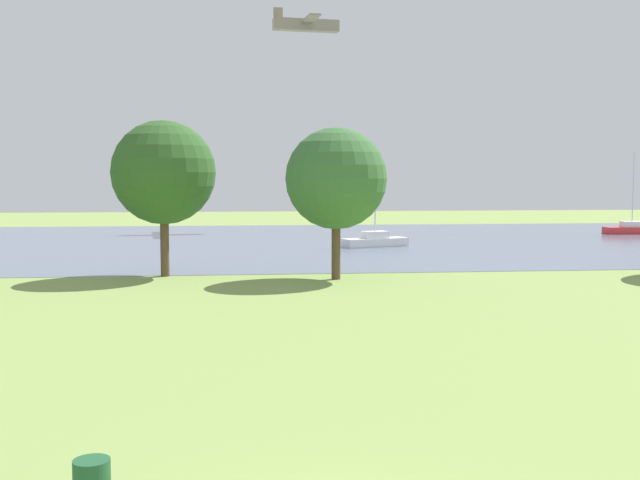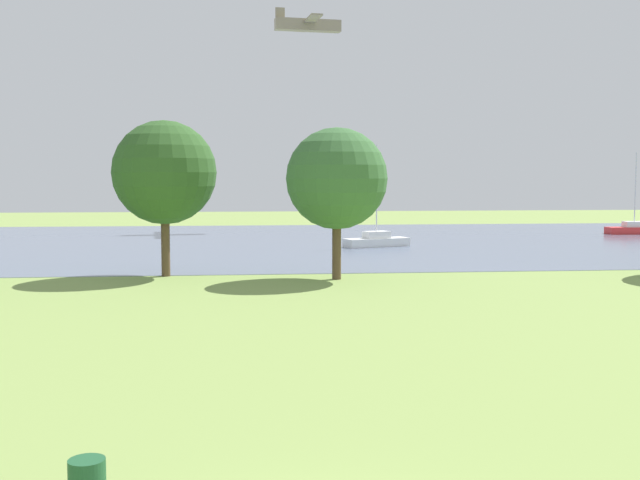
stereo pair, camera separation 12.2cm
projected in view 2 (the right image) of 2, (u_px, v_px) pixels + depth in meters
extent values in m
plane|color=#7F994C|center=(269.00, 299.00, 31.57)|extent=(160.00, 160.00, 0.00)
cube|color=slate|center=(257.00, 242.00, 59.34)|extent=(140.00, 40.00, 0.02)
cube|color=red|center=(634.00, 230.00, 67.45)|extent=(4.82, 1.55, 0.60)
cube|color=white|center=(634.00, 224.00, 67.40)|extent=(1.81, 1.12, 0.50)
cylinder|color=silver|center=(635.00, 190.00, 67.15)|extent=(0.10, 0.10, 6.55)
cube|color=white|center=(376.00, 242.00, 55.28)|extent=(5.02, 3.04, 0.60)
cube|color=white|center=(376.00, 235.00, 55.24)|extent=(2.07, 1.65, 0.50)
cylinder|color=silver|center=(377.00, 192.00, 54.98)|extent=(0.10, 0.10, 6.71)
cylinder|color=brown|center=(166.00, 243.00, 38.81)|extent=(0.44, 0.44, 3.42)
sphere|color=#2E5724|center=(164.00, 172.00, 38.52)|extent=(5.23, 5.23, 5.23)
cylinder|color=brown|center=(337.00, 247.00, 37.64)|extent=(0.44, 0.44, 3.21)
sphere|color=#386634|center=(337.00, 179.00, 37.37)|extent=(4.97, 4.97, 4.97)
cube|color=gray|center=(308.00, 25.00, 73.90)|extent=(6.49, 1.88, 1.10)
cube|color=gray|center=(308.00, 23.00, 73.89)|extent=(2.13, 8.47, 0.16)
cube|color=gray|center=(280.00, 15.00, 73.24)|extent=(0.91, 0.23, 1.50)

